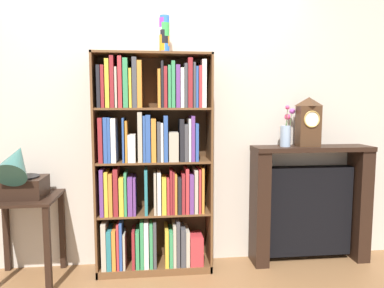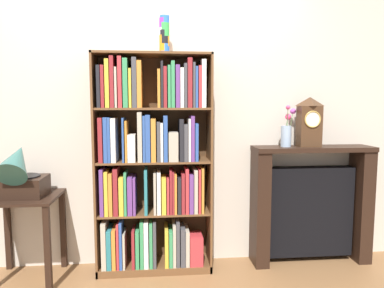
{
  "view_description": "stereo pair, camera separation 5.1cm",
  "coord_description": "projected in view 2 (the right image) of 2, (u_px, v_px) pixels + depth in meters",
  "views": [
    {
      "loc": [
        -0.02,
        -2.84,
        1.4
      ],
      "look_at": [
        0.32,
        0.13,
        1.08
      ],
      "focal_mm": 33.34,
      "sensor_mm": 36.0,
      "label": 1
    },
    {
      "loc": [
        0.04,
        -2.84,
        1.4
      ],
      "look_at": [
        0.32,
        0.13,
        1.08
      ],
      "focal_mm": 33.34,
      "sensor_mm": 36.0,
      "label": 2
    }
  ],
  "objects": [
    {
      "name": "ground_plane",
      "position": [
        155.0,
        276.0,
        2.96
      ],
      "size": [
        8.04,
        6.4,
        0.02
      ],
      "primitive_type": "cube",
      "color": "brown"
    },
    {
      "name": "side_table_left",
      "position": [
        25.0,
        217.0,
        2.84
      ],
      "size": [
        0.52,
        0.5,
        0.69
      ],
      "color": "black",
      "rests_on": "ground"
    },
    {
      "name": "mantel_clock",
      "position": [
        309.0,
        122.0,
        3.09
      ],
      "size": [
        0.19,
        0.14,
        0.43
      ],
      "color": "#472D1C",
      "rests_on": "fireplace_mantel"
    },
    {
      "name": "wall_back",
      "position": [
        174.0,
        116.0,
        3.15
      ],
      "size": [
        5.04,
        0.08,
        2.62
      ],
      "primitive_type": "cube",
      "color": "beige",
      "rests_on": "ground"
    },
    {
      "name": "flower_vase",
      "position": [
        287.0,
        132.0,
        3.09
      ],
      "size": [
        0.15,
        0.15,
        0.36
      ],
      "color": "#99B2D1",
      "rests_on": "fireplace_mantel"
    },
    {
      "name": "cup_stack",
      "position": [
        164.0,
        35.0,
        2.87
      ],
      "size": [
        0.08,
        0.08,
        0.3
      ],
      "color": "blue",
      "rests_on": "bookshelf"
    },
    {
      "name": "gramophone",
      "position": [
        20.0,
        174.0,
        2.74
      ],
      "size": [
        0.33,
        0.45,
        0.48
      ],
      "color": "black",
      "rests_on": "side_table_left"
    },
    {
      "name": "fireplace_mantel",
      "position": [
        310.0,
        205.0,
        3.2
      ],
      "size": [
        1.05,
        0.28,
        1.05
      ],
      "color": "black",
      "rests_on": "ground"
    },
    {
      "name": "bookshelf",
      "position": [
        152.0,
        169.0,
        2.98
      ],
      "size": [
        0.96,
        0.31,
        1.82
      ],
      "color": "brown",
      "rests_on": "ground"
    }
  ]
}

